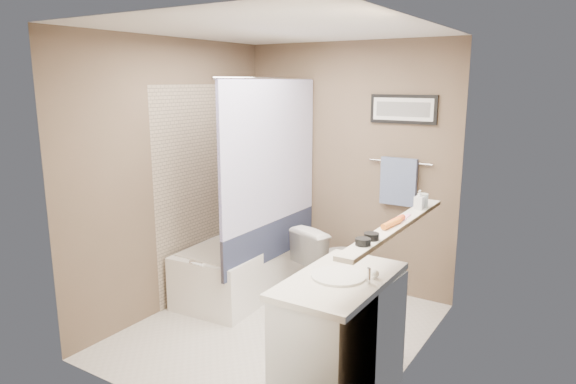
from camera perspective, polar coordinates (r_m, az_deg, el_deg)
The scene contains 34 objects.
ground at distance 4.42m, azimuth -1.07°, elevation -15.09°, with size 2.50×2.50×0.00m, color silver.
ceiling at distance 3.94m, azimuth -1.21°, elevation 17.34°, with size 2.20×2.50×0.04m, color white.
wall_back at distance 5.07m, azimuth 6.51°, elevation 2.74°, with size 2.20×0.04×2.40m, color brown.
wall_front at distance 3.09m, azimuth -13.77°, elevation -3.69°, with size 2.20×0.04×2.40m, color brown.
wall_left at distance 4.68m, azimuth -12.26°, elevation 1.76°, with size 0.04×2.50×2.40m, color brown.
wall_right at distance 3.55m, azimuth 13.59°, elevation -1.61°, with size 0.04×2.50×2.40m, color brown.
tile_surround at distance 5.09m, azimuth -8.34°, elevation 0.44°, with size 0.02×1.55×2.00m, color tan.
curtain_rod at distance 4.57m, azimuth -1.96°, elevation 12.49°, with size 0.02×0.02×1.55m, color silver.
curtain_upper at distance 4.61m, azimuth -1.90°, elevation 4.38°, with size 0.03×1.45×1.28m, color white.
curtain_lower at distance 4.79m, azimuth -1.83°, elevation -5.38°, with size 0.03×1.45×0.36m, color #29314E.
mirror at distance 3.33m, azimuth 13.28°, elevation 4.86°, with size 0.02×1.60×1.00m, color silver.
shelf at distance 3.46m, azimuth 12.00°, elevation -3.64°, with size 0.12×1.60×0.03m, color silver.
towel_bar at distance 4.83m, azimuth 12.36°, elevation 3.27°, with size 0.02×0.02×0.60m, color silver.
towel at distance 4.84m, azimuth 12.18°, elevation 1.14°, with size 0.34×0.05×0.44m, color #8498C0.
art_frame at distance 4.80m, azimuth 12.69°, elevation 8.97°, with size 0.62×0.03×0.26m, color black.
art_mat at distance 4.79m, azimuth 12.63°, elevation 8.96°, with size 0.56×0.00×0.20m, color white.
art_image at distance 4.78m, azimuth 12.62°, elevation 8.96°, with size 0.50×0.00×0.13m, color #595959.
door at distance 2.79m, azimuth -5.72°, elevation -9.45°, with size 0.80×0.02×2.00m, color silver.
door_handle at distance 3.03m, azimuth -10.10°, elevation -7.81°, with size 0.02×0.02×0.10m, color silver.
bathtub at distance 5.13m, azimuth -4.79°, elevation -8.12°, with size 0.70×1.50×0.50m, color white.
tub_rim at distance 5.05m, azimuth -4.84°, elevation -5.45°, with size 0.56×1.36×0.02m, color beige.
toilet at distance 4.91m, azimuth 4.82°, elevation -7.66°, with size 0.40×0.71×0.72m, color silver.
vanity at distance 3.41m, azimuth 5.78°, elevation -16.33°, with size 0.50×0.90×0.80m, color white.
countertop at distance 3.24m, azimuth 5.79°, elevation -9.75°, with size 0.54×0.96×0.04m, color silver.
sink_basin at distance 3.23m, azimuth 5.64°, elevation -9.26°, with size 0.34×0.34×0.01m, color silver.
faucet_spout at distance 3.14m, azimuth 8.96°, elevation -9.19°, with size 0.02×0.02×0.10m, color silver.
faucet_knob at distance 3.23m, azimuth 9.66°, elevation -8.95°, with size 0.05×0.05×0.05m, color white.
candle_bowl_near at distance 2.96m, azimuth 8.33°, elevation -5.49°, with size 0.09×0.09×0.04m, color black.
candle_bowl_far at distance 3.07m, azimuth 9.26°, elevation -4.89°, with size 0.09×0.09×0.04m, color black.
hair_brush_front at distance 3.35m, azimuth 11.43°, elevation -3.44°, with size 0.04×0.04×0.22m, color orange.
hair_brush_back at distance 3.43m, azimuth 11.92°, elevation -3.12°, with size 0.04×0.04×0.22m, color #EF5021.
pink_comb at distance 3.60m, azimuth 12.95°, elevation -2.71°, with size 0.03×0.16×0.01m, color #FD9BC9.
glass_jar at distance 3.93m, azimuth 14.72°, elevation -0.89°, with size 0.08×0.08×0.10m, color silver.
soap_bottle at distance 3.85m, azimuth 14.38°, elevation -0.83°, with size 0.06×0.06×0.14m, color #999999.
Camera 1 is at (2.16, -3.28, 2.03)m, focal length 32.00 mm.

